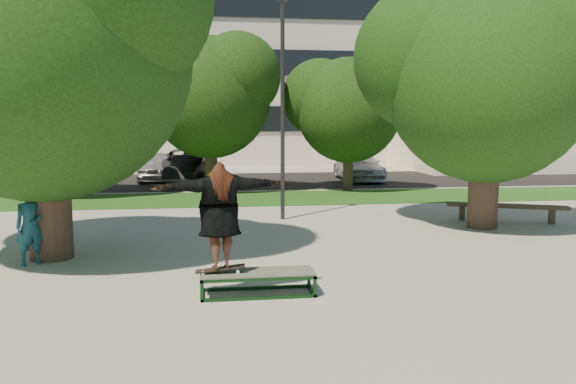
{
  "coord_description": "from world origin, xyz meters",
  "views": [
    {
      "loc": [
        -0.99,
        -10.62,
        2.7
      ],
      "look_at": [
        0.55,
        0.6,
        1.32
      ],
      "focal_mm": 35.0,
      "sensor_mm": 36.0,
      "label": 1
    }
  ],
  "objects": [
    {
      "name": "asphalt_strip",
      "position": [
        0.0,
        16.0,
        0.01
      ],
      "size": [
        40.0,
        8.0,
        0.01
      ],
      "primitive_type": "cube",
      "color": "black",
      "rests_on": "ground"
    },
    {
      "name": "bg_tree_left",
      "position": [
        -6.57,
        11.07,
        3.73
      ],
      "size": [
        5.28,
        4.51,
        5.77
      ],
      "color": "#38281E",
      "rests_on": "ground"
    },
    {
      "name": "car_silver_a",
      "position": [
        -3.5,
        16.5,
        0.69
      ],
      "size": [
        1.7,
        4.09,
        1.38
      ],
      "primitive_type": "imported",
      "rotation": [
        0.0,
        0.0,
        -0.02
      ],
      "color": "silver",
      "rests_on": "asphalt_strip"
    },
    {
      "name": "tree_left",
      "position": [
        -4.29,
        1.09,
        4.42
      ],
      "size": [
        6.96,
        5.95,
        7.12
      ],
      "color": "#38281E",
      "rests_on": "ground"
    },
    {
      "name": "ground",
      "position": [
        0.0,
        0.0,
        0.0
      ],
      "size": [
        120.0,
        120.0,
        0.0
      ],
      "primitive_type": "plane",
      "color": "gray",
      "rests_on": "ground"
    },
    {
      "name": "office_building",
      "position": [
        -2.0,
        31.98,
        8.0
      ],
      "size": [
        30.0,
        14.12,
        16.0
      ],
      "color": "silver",
      "rests_on": "ground"
    },
    {
      "name": "car_dark",
      "position": [
        -1.96,
        14.16,
        0.67
      ],
      "size": [
        2.11,
        4.23,
        1.33
      ],
      "primitive_type": "imported",
      "rotation": [
        0.0,
        0.0,
        -0.18
      ],
      "color": "black",
      "rests_on": "asphalt_strip"
    },
    {
      "name": "tree_right",
      "position": [
        5.92,
        3.08,
        4.09
      ],
      "size": [
        6.24,
        5.33,
        6.51
      ],
      "color": "#38281E",
      "rests_on": "ground"
    },
    {
      "name": "bench",
      "position": [
        7.08,
        3.74,
        0.41
      ],
      "size": [
        3.08,
        1.65,
        0.49
      ],
      "rotation": [
        0.0,
        0.0,
        -0.41
      ],
      "color": "brown",
      "rests_on": "ground"
    },
    {
      "name": "side_building",
      "position": [
        18.0,
        22.0,
        4.0
      ],
      "size": [
        15.0,
        10.0,
        8.0
      ],
      "primitive_type": "cube",
      "color": "white",
      "rests_on": "ground"
    },
    {
      "name": "car_grey",
      "position": [
        -2.0,
        15.38,
        0.77
      ],
      "size": [
        3.51,
        5.92,
        1.54
      ],
      "primitive_type": "imported",
      "rotation": [
        0.0,
        0.0,
        0.18
      ],
      "color": "#525256",
      "rests_on": "asphalt_strip"
    },
    {
      "name": "car_silver_b",
      "position": [
        6.0,
        15.52,
        0.68
      ],
      "size": [
        2.16,
        4.76,
        1.35
      ],
      "primitive_type": "imported",
      "rotation": [
        0.0,
        0.0,
        -0.06
      ],
      "color": "silver",
      "rests_on": "asphalt_strip"
    },
    {
      "name": "bystander",
      "position": [
        -4.45,
        0.52,
        0.75
      ],
      "size": [
        0.66,
        0.61,
        1.51
      ],
      "primitive_type": "imported",
      "rotation": [
        0.0,
        0.0,
        0.59
      ],
      "color": "#174D57",
      "rests_on": "ground"
    },
    {
      "name": "skater_rig",
      "position": [
        -0.87,
        -1.97,
        1.29
      ],
      "size": [
        2.13,
        0.93,
        1.76
      ],
      "rotation": [
        0.0,
        0.0,
        3.33
      ],
      "color": "white",
      "rests_on": "grind_box"
    },
    {
      "name": "bg_tree_right",
      "position": [
        4.43,
        11.57,
        3.49
      ],
      "size": [
        5.04,
        4.31,
        5.43
      ],
      "color": "#38281E",
      "rests_on": "ground"
    },
    {
      "name": "grind_box",
      "position": [
        -0.29,
        -1.97,
        0.19
      ],
      "size": [
        1.8,
        0.6,
        0.38
      ],
      "color": "#113415",
      "rests_on": "ground"
    },
    {
      "name": "lamppost",
      "position": [
        1.0,
        5.0,
        3.15
      ],
      "size": [
        0.25,
        0.15,
        6.11
      ],
      "color": "#2D2D30",
      "rests_on": "ground"
    },
    {
      "name": "bg_tree_mid",
      "position": [
        -1.08,
        12.08,
        4.02
      ],
      "size": [
        5.76,
        4.92,
        6.24
      ],
      "color": "#38281E",
      "rests_on": "ground"
    },
    {
      "name": "grass_strip",
      "position": [
        1.0,
        9.5,
        0.01
      ],
      "size": [
        30.0,
        4.0,
        0.02
      ],
      "primitive_type": "cube",
      "color": "#1B4E16",
      "rests_on": "ground"
    }
  ]
}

